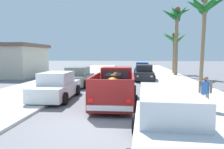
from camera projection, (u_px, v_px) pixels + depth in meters
ground_plane at (81, 128)px, 7.28m from camera, size 160.00×160.00×0.00m
sidewalk_left at (61, 81)px, 19.68m from camera, size 5.19×60.00×0.12m
sidewalk_right at (170, 83)px, 18.65m from camera, size 5.19×60.00×0.12m
curb_left at (73, 81)px, 19.55m from camera, size 0.16×60.00×0.10m
curb_right at (156, 83)px, 18.77m from camera, size 0.16×60.00×0.10m
pickup_truck at (115, 88)px, 10.93m from camera, size 2.27×5.23×1.80m
car_left_near at (144, 73)px, 20.89m from camera, size 2.12×4.30×1.54m
car_right_near at (142, 69)px, 27.34m from camera, size 2.07×4.28×1.54m
car_left_mid at (56, 87)px, 11.96m from camera, size 2.08×4.28×1.54m
car_right_mid at (78, 77)px, 17.11m from camera, size 2.07×4.28×1.54m
car_left_far at (170, 126)px, 5.33m from camera, size 2.15×4.31×1.54m
palm_tree_right_fore at (174, 40)px, 27.90m from camera, size 3.52×3.69×5.54m
palm_tree_left_mid at (177, 21)px, 24.61m from camera, size 3.63×3.36×8.10m
palm_tree_right_mid at (205, 10)px, 15.79m from camera, size 3.23×4.19×7.02m
roadside_house at (1, 60)px, 24.67m from camera, size 9.37×6.95×3.76m
pedestrian at (205, 92)px, 9.19m from camera, size 0.57×0.43×1.59m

